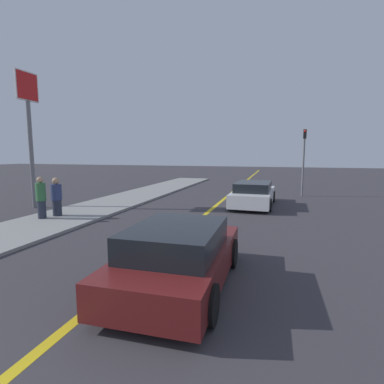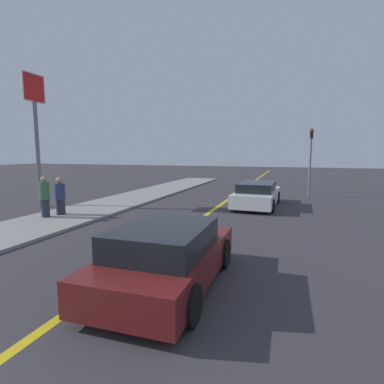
{
  "view_description": "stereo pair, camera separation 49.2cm",
  "coord_description": "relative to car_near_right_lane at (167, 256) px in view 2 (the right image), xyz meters",
  "views": [
    {
      "loc": [
        3.1,
        -0.07,
        2.71
      ],
      "look_at": [
        -0.13,
        10.95,
        1.21
      ],
      "focal_mm": 28.0,
      "sensor_mm": 36.0,
      "label": 1
    },
    {
      "loc": [
        3.57,
        0.07,
        2.71
      ],
      "look_at": [
        -0.13,
        10.95,
        1.21
      ],
      "focal_mm": 28.0,
      "sensor_mm": 36.0,
      "label": 2
    }
  ],
  "objects": [
    {
      "name": "road_center_line",
      "position": [
        -1.19,
        12.53,
        -0.63
      ],
      "size": [
        0.2,
        60.0,
        0.01
      ],
      "color": "gold",
      "rests_on": "ground_plane"
    },
    {
      "name": "sidewalk_left",
      "position": [
        -6.6,
        9.39,
        -0.58
      ],
      "size": [
        3.14,
        29.73,
        0.1
      ],
      "color": "gray",
      "rests_on": "ground_plane"
    },
    {
      "name": "car_near_right_lane",
      "position": [
        0.0,
        0.0,
        0.0
      ],
      "size": [
        2.08,
        4.14,
        1.3
      ],
      "rotation": [
        0.0,
        0.0,
        0.02
      ],
      "color": "maroon",
      "rests_on": "ground_plane"
    },
    {
      "name": "car_ahead_center",
      "position": [
        0.65,
        10.01,
        -0.03
      ],
      "size": [
        2.12,
        4.8,
        1.24
      ],
      "rotation": [
        0.0,
        0.0,
        -0.03
      ],
      "color": "silver",
      "rests_on": "ground_plane"
    },
    {
      "name": "pedestrian_near_curb",
      "position": [
        -7.2,
        4.09,
        0.3
      ],
      "size": [
        0.38,
        0.38,
        1.67
      ],
      "color": "#282D3D",
      "rests_on": "sidewalk_left"
    },
    {
      "name": "pedestrian_mid_group",
      "position": [
        -6.98,
        4.7,
        0.25
      ],
      "size": [
        0.43,
        0.43,
        1.6
      ],
      "color": "#282D3D",
      "rests_on": "sidewalk_left"
    },
    {
      "name": "traffic_light",
      "position": [
        3.31,
        14.3,
        1.9
      ],
      "size": [
        0.18,
        0.4,
        4.13
      ],
      "color": "slate",
      "rests_on": "ground_plane"
    },
    {
      "name": "roadside_sign",
      "position": [
        -9.72,
        6.33,
        3.96
      ],
      "size": [
        0.2,
        1.32,
        6.53
      ],
      "color": "slate",
      "rests_on": "ground_plane"
    }
  ]
}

